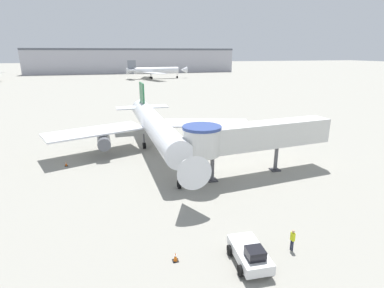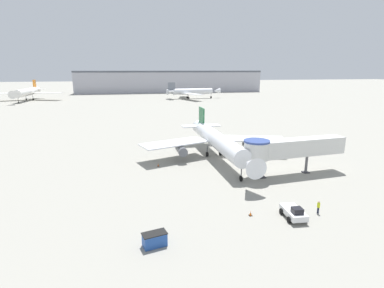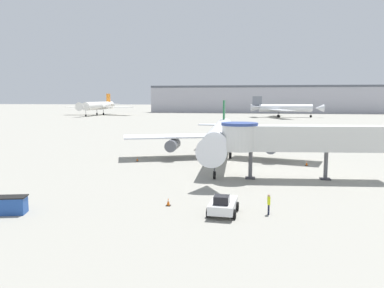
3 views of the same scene
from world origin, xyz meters
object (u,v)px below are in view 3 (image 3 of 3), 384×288
object	(u,v)px
traffic_cone_port_wing	(137,159)
background_jet_orange_tail	(98,106)
main_airplane	(220,136)
jet_bridge	(291,138)
ground_crew_marshaller	(269,203)
background_jet_gray_tail	(284,108)
traffic_cone_starboard_wing	(307,163)
traffic_cone_apron_front	(168,202)
service_container_blue	(11,205)
pushback_tug_white	(223,205)

from	to	relation	value
traffic_cone_port_wing	background_jet_orange_tail	size ratio (longest dim) A/B	0.02
main_airplane	jet_bridge	distance (m)	14.11
jet_bridge	ground_crew_marshaller	distance (m)	14.32
background_jet_gray_tail	background_jet_orange_tail	xyz separation A→B (m)	(-91.32, 5.19, 0.61)
traffic_cone_starboard_wing	background_jet_gray_tail	distance (m)	124.18
traffic_cone_apron_front	background_jet_orange_tail	world-z (taller)	background_jet_orange_tail
traffic_cone_starboard_wing	background_jet_gray_tail	size ratio (longest dim) A/B	0.02
traffic_cone_starboard_wing	background_jet_gray_tail	xyz separation A→B (m)	(7.18, 123.92, 3.89)
traffic_cone_starboard_wing	traffic_cone_port_wing	world-z (taller)	traffic_cone_starboard_wing
main_airplane	traffic_cone_port_wing	distance (m)	12.47
service_container_blue	traffic_cone_port_wing	distance (m)	25.30
traffic_cone_port_wing	pushback_tug_white	bearing A→B (deg)	-58.31
traffic_cone_starboard_wing	background_jet_orange_tail	world-z (taller)	background_jet_orange_tail
main_airplane	jet_bridge	world-z (taller)	main_airplane
traffic_cone_starboard_wing	pushback_tug_white	bearing A→B (deg)	-112.87
service_container_blue	traffic_cone_port_wing	xyz separation A→B (m)	(2.59, 25.16, -0.42)
service_container_blue	ground_crew_marshaller	xyz separation A→B (m)	(20.15, 2.97, 0.24)
jet_bridge	background_jet_orange_tail	world-z (taller)	background_jet_orange_tail
ground_crew_marshaller	background_jet_gray_tail	distance (m)	146.87
pushback_tug_white	traffic_cone_port_wing	world-z (taller)	pushback_tug_white
main_airplane	service_container_blue	world-z (taller)	main_airplane
background_jet_gray_tail	traffic_cone_port_wing	bearing A→B (deg)	162.43
jet_bridge	pushback_tug_white	bearing A→B (deg)	-120.44
traffic_cone_starboard_wing	traffic_cone_apron_front	size ratio (longest dim) A/B	1.02
main_airplane	traffic_cone_apron_front	size ratio (longest dim) A/B	48.13
traffic_cone_port_wing	ground_crew_marshaller	world-z (taller)	ground_crew_marshaller
ground_crew_marshaller	background_jet_orange_tail	size ratio (longest dim) A/B	0.04
traffic_cone_apron_front	background_jet_orange_tail	bearing A→B (deg)	114.90
service_container_blue	background_jet_orange_tail	xyz separation A→B (m)	(-57.93, 154.40, 4.12)
service_container_blue	background_jet_orange_tail	distance (m)	164.96
ground_crew_marshaller	background_jet_gray_tail	xyz separation A→B (m)	(13.24, 146.23, 3.27)
main_airplane	background_jet_orange_tail	world-z (taller)	background_jet_orange_tail
pushback_tug_white	traffic_cone_starboard_wing	distance (m)	24.77
pushback_tug_white	traffic_cone_apron_front	xyz separation A→B (m)	(-4.76, 1.60, -0.44)
background_jet_gray_tail	main_airplane	bearing A→B (deg)	167.49
pushback_tug_white	ground_crew_marshaller	distance (m)	3.60
traffic_cone_apron_front	background_jet_gray_tail	world-z (taller)	background_jet_gray_tail
pushback_tug_white	ground_crew_marshaller	bearing A→B (deg)	11.66
traffic_cone_apron_front	background_jet_gray_tail	xyz separation A→B (m)	(21.55, 145.13, 3.90)
service_container_blue	background_jet_gray_tail	bearing A→B (deg)	77.39
service_container_blue	ground_crew_marshaller	world-z (taller)	ground_crew_marshaller
ground_crew_marshaller	background_jet_gray_tail	world-z (taller)	background_jet_gray_tail
jet_bridge	traffic_cone_port_wing	size ratio (longest dim) A/B	30.30
main_airplane	pushback_tug_white	distance (m)	25.30
ground_crew_marshaller	background_jet_orange_tail	xyz separation A→B (m)	(-78.08, 151.42, 3.88)
background_jet_orange_tail	traffic_cone_apron_front	bearing A→B (deg)	-62.73
pushback_tug_white	background_jet_gray_tail	bearing A→B (deg)	87.17
traffic_cone_starboard_wing	ground_crew_marshaller	xyz separation A→B (m)	(-6.06, -22.32, 0.62)
service_container_blue	traffic_cone_starboard_wing	world-z (taller)	service_container_blue
main_airplane	traffic_cone_port_wing	bearing A→B (deg)	-170.35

